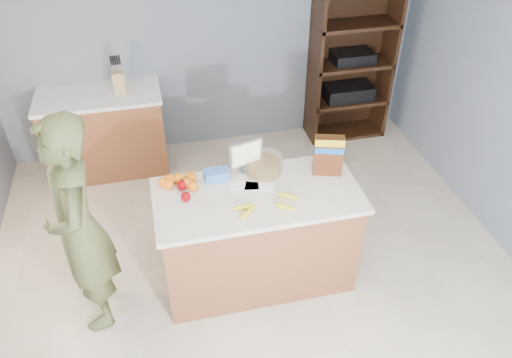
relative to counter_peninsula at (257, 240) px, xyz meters
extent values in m
cube|color=beige|center=(0.00, -0.30, -0.42)|extent=(4.50, 5.00, 0.02)
cube|color=slate|center=(0.00, 2.20, 0.83)|extent=(4.50, 0.02, 2.50)
cube|color=brown|center=(0.00, 0.00, 0.01)|extent=(1.50, 0.70, 0.86)
cube|color=silver|center=(0.00, 0.00, 0.46)|extent=(1.56, 0.76, 0.04)
cube|color=black|center=(0.00, 0.00, -0.37)|extent=(1.46, 0.66, 0.10)
cube|color=brown|center=(-1.20, 1.90, 0.01)|extent=(1.20, 0.60, 0.86)
cube|color=white|center=(-1.20, 1.90, 0.46)|extent=(1.24, 0.62, 0.04)
cube|color=black|center=(1.55, 2.18, 0.48)|extent=(0.90, 0.04, 1.80)
cube|color=black|center=(1.12, 2.00, 0.48)|extent=(0.04, 0.40, 1.80)
cube|color=black|center=(1.98, 2.00, 0.48)|extent=(0.04, 0.40, 1.80)
cube|color=black|center=(1.55, 2.00, -0.40)|extent=(0.90, 0.40, 0.04)
cube|color=black|center=(1.55, 2.00, 0.03)|extent=(0.90, 0.40, 0.04)
cube|color=black|center=(1.55, 2.00, 0.48)|extent=(0.90, 0.40, 0.04)
cube|color=black|center=(1.55, 2.00, 0.93)|extent=(0.90, 0.40, 0.04)
cube|color=black|center=(1.55, 2.00, 0.13)|extent=(0.55, 0.32, 0.16)
cube|color=black|center=(1.55, 2.00, 0.56)|extent=(0.45, 0.30, 0.12)
imported|color=#505930|center=(-1.29, -0.07, 0.47)|extent=(0.51, 0.70, 1.77)
cube|color=tan|center=(-0.97, 1.88, 0.59)|extent=(0.12, 0.10, 0.22)
cylinder|color=black|center=(-1.01, 1.88, 0.75)|extent=(0.02, 0.02, 0.09)
cylinder|color=black|center=(-0.99, 1.88, 0.75)|extent=(0.02, 0.02, 0.09)
cylinder|color=black|center=(-0.97, 1.88, 0.75)|extent=(0.02, 0.02, 0.09)
cylinder|color=black|center=(-0.95, 1.88, 0.75)|extent=(0.02, 0.02, 0.09)
cylinder|color=black|center=(-0.93, 1.88, 0.75)|extent=(0.02, 0.02, 0.09)
cube|color=white|center=(-0.08, 0.11, 0.49)|extent=(0.23, 0.14, 0.00)
cube|color=white|center=(0.03, 0.08, 0.49)|extent=(0.24, 0.18, 0.00)
ellipsoid|color=yellow|center=(-0.13, -0.15, 0.50)|extent=(0.17, 0.04, 0.04)
ellipsoid|color=yellow|center=(-0.12, -0.21, 0.50)|extent=(0.15, 0.14, 0.04)
ellipsoid|color=yellow|center=(0.21, -0.10, 0.50)|extent=(0.17, 0.12, 0.04)
ellipsoid|color=yellow|center=(0.15, -0.21, 0.50)|extent=(0.16, 0.13, 0.04)
sphere|color=#890108|center=(-0.54, 0.18, 0.52)|extent=(0.07, 0.07, 0.07)
sphere|color=#890108|center=(-0.53, 0.04, 0.52)|extent=(0.07, 0.07, 0.07)
sphere|color=orange|center=(-0.64, 0.21, 0.53)|extent=(0.08, 0.08, 0.08)
sphere|color=orange|center=(-0.56, 0.27, 0.53)|extent=(0.08, 0.08, 0.08)
sphere|color=orange|center=(-0.46, 0.14, 0.53)|extent=(0.08, 0.08, 0.08)
sphere|color=orange|center=(-0.46, 0.25, 0.53)|extent=(0.08, 0.08, 0.08)
sphere|color=orange|center=(-0.68, 0.25, 0.53)|extent=(0.08, 0.08, 0.08)
sphere|color=orange|center=(-0.49, 0.19, 0.53)|extent=(0.08, 0.08, 0.08)
sphere|color=orange|center=(-0.47, 0.27, 0.53)|extent=(0.08, 0.08, 0.08)
sphere|color=orange|center=(-0.63, 0.27, 0.53)|extent=(0.08, 0.08, 0.08)
cube|color=blue|center=(-0.27, 0.25, 0.52)|extent=(0.18, 0.13, 0.08)
cylinder|color=#267219|center=(0.11, 0.26, 0.53)|extent=(0.27, 0.27, 0.09)
cylinder|color=white|center=(0.11, 0.26, 0.55)|extent=(0.30, 0.30, 0.13)
cylinder|color=silver|center=(-0.03, 0.30, 0.49)|extent=(0.12, 0.12, 0.01)
cylinder|color=silver|center=(-0.03, 0.30, 0.52)|extent=(0.02, 0.02, 0.05)
cube|color=silver|center=(-0.03, 0.30, 0.66)|extent=(0.28, 0.10, 0.22)
cube|color=yellow|center=(-0.02, 0.28, 0.66)|extent=(0.23, 0.06, 0.18)
cube|color=#592B14|center=(0.59, 0.12, 0.65)|extent=(0.24, 0.14, 0.33)
cube|color=yellow|center=(0.59, 0.12, 0.79)|extent=(0.24, 0.14, 0.06)
cube|color=blue|center=(0.59, 0.12, 0.72)|extent=(0.24, 0.14, 0.05)
camera|label=1|loc=(-0.67, -2.82, 2.85)|focal=35.00mm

